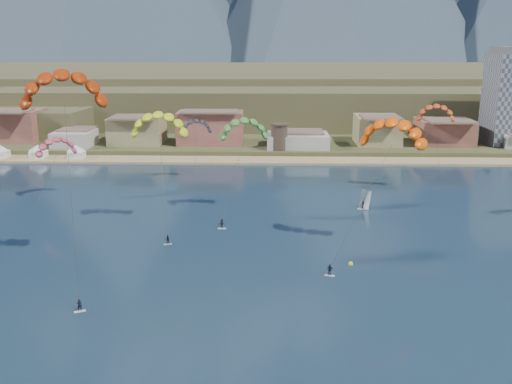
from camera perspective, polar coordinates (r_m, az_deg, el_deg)
ground at (r=76.96m, az=-0.73°, el=-13.50°), size 2400.00×2400.00×0.00m
beach at (r=177.36m, az=0.72°, el=3.17°), size 2200.00×12.00×0.90m
land at (r=628.62m, az=1.47°, el=11.69°), size 2200.00×900.00×4.00m
foothills at (r=301.91m, az=5.47°, el=9.72°), size 940.00×210.00×18.00m
town at (r=196.47m, az=-11.01°, el=6.35°), size 400.00×24.00×12.00m
watchtower at (r=184.08m, az=2.33°, el=5.53°), size 5.82×5.82×8.60m
beach_tents at (r=193.61m, az=-22.53°, el=4.07°), size 43.40×6.40×5.00m
kitesurfer_red at (r=88.89m, az=-18.63°, el=10.23°), size 13.90×16.40×33.90m
kitesurfer_yellow at (r=111.91m, az=-9.62°, el=6.99°), size 11.65×12.60×24.61m
kitesurfer_orange at (r=101.44m, az=13.42°, el=6.20°), size 18.66×18.02×27.22m
kitesurfer_green at (r=119.84m, az=-1.23°, el=6.56°), size 11.35×13.53×22.39m
distant_kite_pink at (r=140.83m, az=-19.21°, el=4.59°), size 10.07×9.00×16.66m
distant_kite_dark at (r=150.64m, az=-5.92°, el=6.75°), size 8.70×6.20×18.08m
distant_kite_orange at (r=143.43m, az=17.43°, el=7.79°), size 9.90×6.70×23.14m
windsurfer at (r=129.44m, az=10.64°, el=-1.09°), size 2.49×2.72×4.29m
buoy at (r=98.33m, az=9.37°, el=-7.04°), size 0.78×0.78×0.78m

